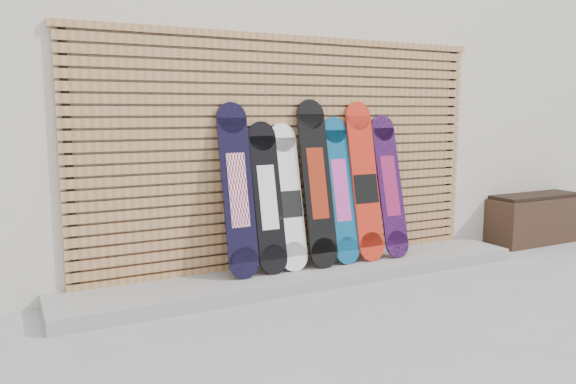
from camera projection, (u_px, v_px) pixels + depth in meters
name	position (u px, v px, depth m)	size (l,w,h in m)	color
ground	(361.00, 299.00, 4.78)	(80.00, 80.00, 0.00)	gray
building	(249.00, 96.00, 7.83)	(12.00, 5.00, 3.60)	beige
concrete_step	(307.00, 274.00, 5.31)	(4.60, 0.70, 0.12)	gray
slat_wall	(292.00, 151.00, 5.40)	(4.26, 0.08, 2.29)	#A87446
planter_box	(533.00, 218.00, 6.89)	(1.31, 0.55, 0.59)	black
snowboard_0	(238.00, 190.00, 4.98)	(0.28, 0.33, 1.56)	black
snowboard_1	(268.00, 197.00, 5.13)	(0.27, 0.33, 1.38)	black
snowboard_2	(288.00, 198.00, 5.22)	(0.28, 0.33, 1.36)	white
snowboard_3	(317.00, 183.00, 5.33)	(0.29, 0.36, 1.59)	black
snowboard_4	(341.00, 190.00, 5.47)	(0.27, 0.35, 1.42)	#0C517C
snowboard_5	(365.00, 182.00, 5.58)	(0.29, 0.36, 1.57)	red
snowboard_6	(390.00, 186.00, 5.72)	(0.28, 0.38, 1.44)	black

